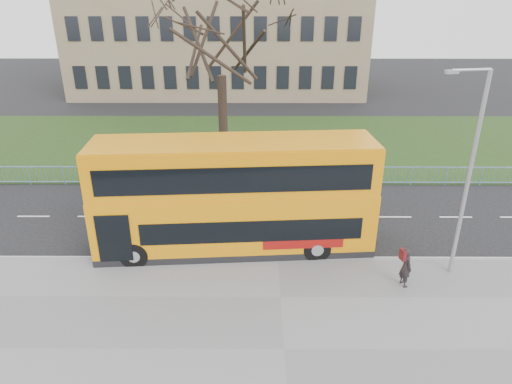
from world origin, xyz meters
TOP-DOWN VIEW (x-y plane):
  - ground at (0.00, 0.00)m, footprint 120.00×120.00m
  - pavement at (0.00, -6.75)m, footprint 80.00×10.50m
  - kerb at (0.00, -1.55)m, footprint 80.00×0.20m
  - grass_verge at (0.00, 14.30)m, footprint 80.00×15.40m
  - guard_railing at (0.00, 6.60)m, footprint 40.00×0.12m
  - bare_tree at (-3.00, 10.00)m, footprint 9.25×9.25m
  - civic_building at (-5.00, 35.00)m, footprint 30.00×15.00m
  - yellow_bus at (-1.80, -0.51)m, footprint 11.61×3.52m
  - pedestrian at (4.66, -3.36)m, footprint 0.53×0.66m
  - street_lamp at (6.67, -2.47)m, footprint 1.66×0.42m

SIDE VIEW (x-z plane):
  - ground at x=0.00m, z-range 0.00..0.00m
  - grass_verge at x=0.00m, z-range 0.00..0.08m
  - pavement at x=0.00m, z-range 0.00..0.12m
  - kerb at x=0.00m, z-range 0.00..0.14m
  - guard_railing at x=0.00m, z-range 0.00..1.10m
  - pedestrian at x=4.66m, z-range 0.12..1.70m
  - yellow_bus at x=-1.80m, z-range 0.17..4.97m
  - street_lamp at x=6.67m, z-range 0.50..8.37m
  - bare_tree at x=-3.00m, z-range 0.08..13.29m
  - civic_building at x=-5.00m, z-range 0.00..14.00m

